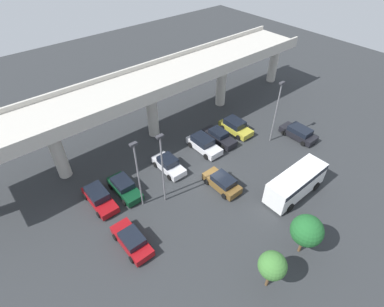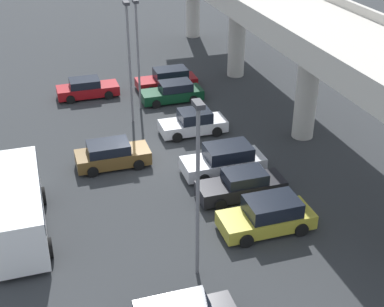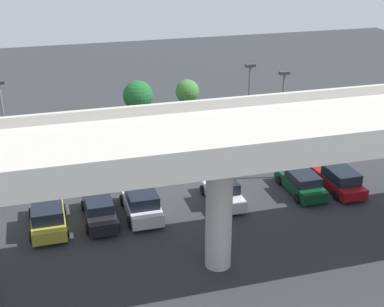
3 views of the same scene
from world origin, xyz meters
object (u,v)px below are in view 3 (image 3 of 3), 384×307
(parked_car_6, at_px, (48,217))
(parked_car_5, at_px, (99,210))
(tree_front_centre, at_px, (138,96))
(tree_front_left, at_px, (187,92))
(lamp_post_mid_lot, at_px, (281,117))
(parked_car_8, at_px, (339,179))
(lamp_post_by_overpass, at_px, (248,112))
(parked_car_1, at_px, (301,183))
(parked_car_3, at_px, (162,161))
(shuttle_bus, at_px, (84,132))
(parked_car_4, at_px, (141,203))
(parked_car_2, at_px, (223,192))
(lamp_post_near_aisle, at_px, (6,133))
(parked_car_0, at_px, (297,147))

(parked_car_6, bearing_deg, parked_car_5, -87.71)
(tree_front_centre, bearing_deg, tree_front_left, -178.32)
(lamp_post_mid_lot, bearing_deg, parked_car_8, 137.58)
(lamp_post_mid_lot, xyz_separation_m, lamp_post_by_overpass, (2.09, -1.02, 0.21))
(lamp_post_mid_lot, relative_size, tree_front_centre, 1.82)
(parked_car_6, bearing_deg, parked_car_1, -89.55)
(parked_car_3, bearing_deg, shuttle_bus, -136.29)
(lamp_post_by_overpass, height_order, tree_front_left, lamp_post_by_overpass)
(parked_car_1, relative_size, tree_front_left, 1.14)
(shuttle_bus, height_order, lamp_post_by_overpass, lamp_post_by_overpass)
(parked_car_1, bearing_deg, tree_front_centre, 27.17)
(parked_car_4, relative_size, parked_car_6, 1.03)
(shuttle_bus, bearing_deg, parked_car_1, 139.62)
(parked_car_2, height_order, tree_front_left, tree_front_left)
(tree_front_centre, bearing_deg, lamp_post_mid_lot, 119.85)
(parked_car_8, relative_size, tree_front_centre, 1.11)
(lamp_post_mid_lot, bearing_deg, parked_car_3, -23.94)
(parked_car_2, xyz_separation_m, tree_front_left, (-2.07, -16.01, 2.20))
(parked_car_1, bearing_deg, parked_car_2, 88.53)
(shuttle_bus, xyz_separation_m, lamp_post_near_aisle, (5.36, 7.36, 3.15))
(parked_car_5, relative_size, parked_car_6, 1.03)
(parked_car_2, xyz_separation_m, parked_car_6, (11.25, 0.28, 0.06))
(lamp_post_by_overpass, bearing_deg, shuttle_bus, -35.80)
(parked_car_2, bearing_deg, parked_car_4, 91.61)
(parked_car_5, bearing_deg, parked_car_1, -89.96)
(parked_car_1, xyz_separation_m, shuttle_bus, (13.56, -11.53, 0.95))
(shuttle_bus, bearing_deg, lamp_post_mid_lot, 145.64)
(parked_car_0, xyz_separation_m, tree_front_left, (6.34, -10.07, 2.24))
(parked_car_0, bearing_deg, lamp_post_by_overpass, -65.64)
(parked_car_1, distance_m, parked_car_2, 5.66)
(lamp_post_mid_lot, distance_m, tree_front_centre, 15.53)
(parked_car_2, relative_size, lamp_post_near_aisle, 0.54)
(parked_car_3, bearing_deg, lamp_post_by_overpass, 66.81)
(parked_car_6, bearing_deg, tree_front_left, -39.27)
(shuttle_bus, distance_m, lamp_post_mid_lot, 16.06)
(parked_car_0, relative_size, tree_front_left, 1.15)
(shuttle_bus, height_order, lamp_post_near_aisle, lamp_post_near_aisle)
(parked_car_6, bearing_deg, parked_car_0, -72.47)
(lamp_post_near_aisle, relative_size, tree_front_left, 2.03)
(parked_car_6, distance_m, tree_front_left, 21.14)
(parked_car_3, height_order, parked_car_4, parked_car_4)
(lamp_post_near_aisle, xyz_separation_m, lamp_post_by_overpass, (-16.30, 0.53, 0.05))
(parked_car_5, height_order, lamp_post_near_aisle, lamp_post_near_aisle)
(parked_car_4, height_order, parked_car_8, parked_car_4)
(parked_car_0, xyz_separation_m, lamp_post_mid_lot, (3.28, 3.45, 3.94))
(parked_car_3, bearing_deg, tree_front_left, 154.54)
(parked_car_1, relative_size, parked_car_8, 0.97)
(parked_car_4, xyz_separation_m, lamp_post_by_overpass, (-8.52, -3.65, 4.03))
(parked_car_3, bearing_deg, parked_car_8, 59.82)
(parked_car_2, relative_size, lamp_post_by_overpass, 0.53)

